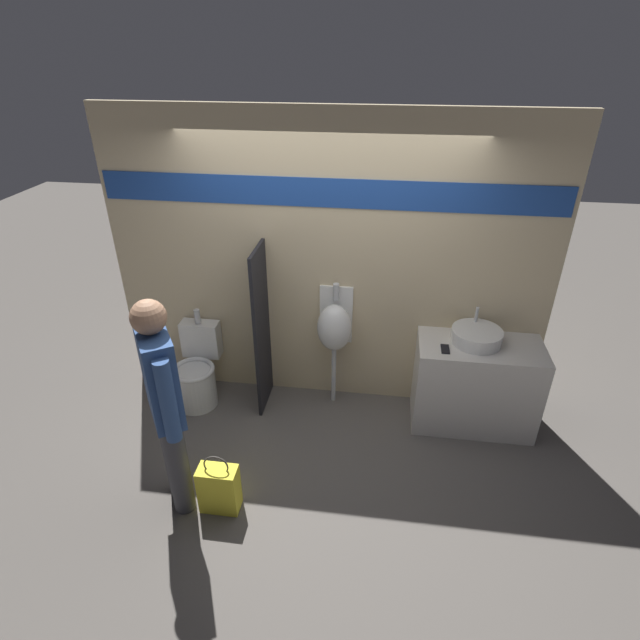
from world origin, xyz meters
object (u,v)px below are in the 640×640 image
sink_basin (477,336)px  urinal_near_counter (335,327)px  person_in_vest (165,401)px  cell_phone (445,349)px  shopping_bag (219,488)px  toilet (197,374)px

sink_basin → urinal_near_counter: urinal_near_counter is taller
urinal_near_counter → person_in_vest: size_ratio=0.71×
cell_phone → shopping_bag: 2.14m
urinal_near_counter → shopping_bag: 1.71m
urinal_near_counter → person_in_vest: person_in_vest is taller
cell_phone → shopping_bag: size_ratio=0.27×
person_in_vest → shopping_bag: 0.82m
sink_basin → shopping_bag: sink_basin is taller
urinal_near_counter → cell_phone: bearing=-14.5°
cell_phone → urinal_near_counter: urinal_near_counter is taller
sink_basin → person_in_vest: 2.61m
person_in_vest → shopping_bag: bearing=-130.0°
urinal_near_counter → toilet: 1.43m
toilet → person_in_vest: (0.30, -1.21, 0.66)m
toilet → shopping_bag: toilet is taller
toilet → shopping_bag: bearing=-63.6°
urinal_near_counter → toilet: urinal_near_counter is taller
toilet → person_in_vest: size_ratio=0.52×
sink_basin → cell_phone: (-0.27, -0.16, -0.05)m
urinal_near_counter → toilet: (-1.32, -0.18, -0.52)m
urinal_near_counter → person_in_vest: 1.73m
cell_phone → person_in_vest: person_in_vest is taller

